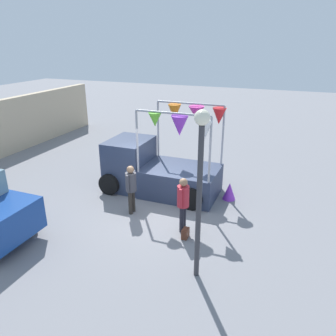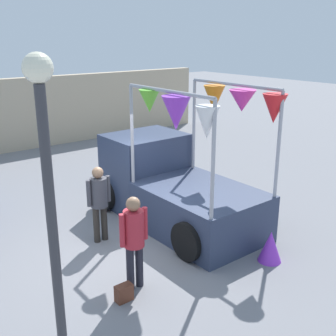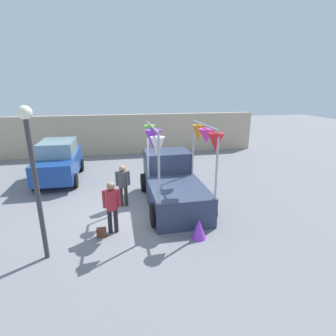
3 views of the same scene
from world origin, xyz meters
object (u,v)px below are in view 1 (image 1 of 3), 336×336
object	(u,v)px
folded_kite_bundle_violet	(229,191)
handbag	(185,233)
street_lamp	(200,174)
vendor_truck	(155,167)
person_customer	(183,200)
person_vendor	(131,185)

from	to	relation	value
folded_kite_bundle_violet	handbag	bearing A→B (deg)	167.16
handbag	street_lamp	xyz separation A→B (m)	(-1.36, -0.73, 2.41)
vendor_truck	street_lamp	distance (m)	5.12
person_customer	handbag	distance (m)	0.93
person_customer	person_vendor	bearing A→B (deg)	77.93
person_customer	street_lamp	xyz separation A→B (m)	(-1.71, -0.93, 1.57)
person_customer	folded_kite_bundle_violet	world-z (taller)	person_customer
street_lamp	vendor_truck	bearing A→B (deg)	35.10
person_vendor	folded_kite_bundle_violet	bearing A→B (deg)	-52.30
person_vendor	handbag	size ratio (longest dim) A/B	5.69
vendor_truck	street_lamp	world-z (taller)	street_lamp
person_vendor	street_lamp	size ratio (longest dim) A/B	0.41
vendor_truck	person_vendor	bearing A→B (deg)	-179.69
handbag	folded_kite_bundle_violet	xyz separation A→B (m)	(2.82, -0.64, 0.16)
vendor_truck	folded_kite_bundle_violet	bearing A→B (deg)	-85.34
person_customer	handbag	bearing A→B (deg)	-150.26
vendor_truck	person_customer	bearing A→B (deg)	-140.53
person_customer	folded_kite_bundle_violet	xyz separation A→B (m)	(2.47, -0.84, -0.68)
handbag	folded_kite_bundle_violet	size ratio (longest dim) A/B	0.47
street_lamp	folded_kite_bundle_violet	size ratio (longest dim) A/B	6.52
vendor_truck	person_vendor	size ratio (longest dim) A/B	2.56
vendor_truck	person_customer	world-z (taller)	vendor_truck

